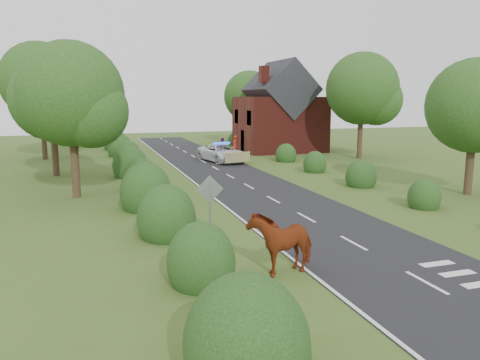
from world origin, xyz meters
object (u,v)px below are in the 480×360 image
object	(u,v)px
road_sign	(210,198)
pedestrian_red	(235,145)
cow	(281,245)
police_van	(222,153)
pedestrian_purple	(222,146)

from	to	relation	value
road_sign	pedestrian_red	distance (m)	28.10
cow	pedestrian_red	distance (m)	31.26
cow	police_van	xyz separation A→B (m)	(5.18, 25.26, -0.06)
road_sign	cow	bearing A→B (deg)	-70.21
road_sign	police_van	world-z (taller)	road_sign
cow	pedestrian_purple	world-z (taller)	cow
cow	police_van	world-z (taller)	police_van
road_sign	police_van	xyz separation A→B (m)	(6.52, 21.54, -0.89)
pedestrian_purple	road_sign	bearing A→B (deg)	100.54
cow	pedestrian_red	size ratio (longest dim) A/B	1.28
police_van	pedestrian_purple	distance (m)	5.37
road_sign	cow	xyz separation A→B (m)	(1.34, -3.72, -0.83)
cow	pedestrian_red	world-z (taller)	pedestrian_red
pedestrian_purple	police_van	bearing A→B (deg)	101.08
cow	pedestrian_purple	distance (m)	31.14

